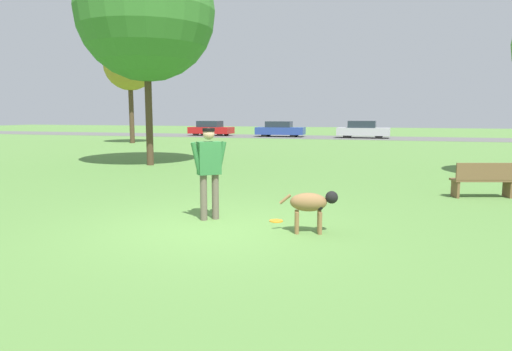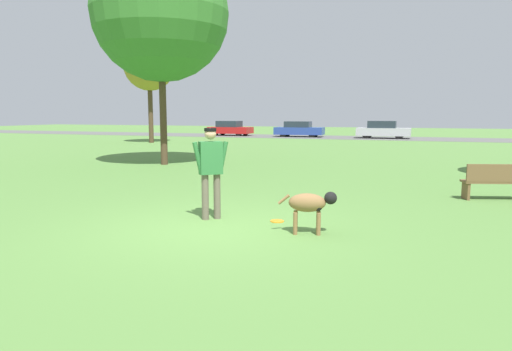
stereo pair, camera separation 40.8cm
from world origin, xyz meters
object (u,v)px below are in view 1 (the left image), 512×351
(parked_car_silver, at_px, (363,130))
(park_bench, at_px, (484,179))
(tree_near_left, at_px, (146,11))
(frisbee, at_px, (276,221))
(tree_far_left, at_px, (130,65))
(dog, at_px, (312,204))
(parked_car_red, at_px, (211,129))
(parked_car_blue, at_px, (280,129))
(person, at_px, (209,166))

(parked_car_silver, distance_m, park_bench, 26.61)
(tree_near_left, height_order, parked_car_silver, tree_near_left)
(frisbee, bearing_deg, park_bench, 42.51)
(tree_far_left, bearing_deg, frisbee, -51.88)
(dog, relative_size, parked_car_red, 0.25)
(parked_car_red, bearing_deg, parked_car_silver, -0.08)
(frisbee, distance_m, parked_car_blue, 30.96)
(frisbee, height_order, parked_car_red, parked_car_red)
(frisbee, height_order, parked_car_blue, parked_car_blue)
(frisbee, height_order, parked_car_silver, parked_car_silver)
(parked_car_silver, bearing_deg, tree_far_left, -142.28)
(tree_near_left, bearing_deg, frisbee, -47.38)
(dog, bearing_deg, parked_car_silver, 78.99)
(park_bench, bearing_deg, dog, 35.97)
(parked_car_silver, bearing_deg, parked_car_red, 179.58)
(frisbee, bearing_deg, tree_near_left, 132.62)
(frisbee, relative_size, park_bench, 0.17)
(dog, bearing_deg, parked_car_blue, 91.61)
(dog, relative_size, parked_car_blue, 0.23)
(parked_car_red, relative_size, parked_car_silver, 0.92)
(tree_far_left, distance_m, parked_car_blue, 14.09)
(frisbee, xyz_separation_m, park_bench, (4.07, 3.73, 0.44))
(park_bench, bearing_deg, parked_car_silver, -97.01)
(dog, distance_m, parked_car_red, 34.09)
(person, bearing_deg, tree_near_left, 85.91)
(dog, distance_m, parked_car_silver, 30.60)
(dog, bearing_deg, tree_near_left, 119.99)
(parked_car_silver, xyz_separation_m, park_bench, (4.54, -26.22, -0.23))
(parked_car_blue, bearing_deg, tree_near_left, -91.17)
(person, xyz_separation_m, tree_far_left, (-13.68, 19.22, 4.15))
(tree_far_left, relative_size, parked_car_red, 1.79)
(dog, bearing_deg, parked_car_red, 102.07)
(frisbee, xyz_separation_m, parked_car_blue, (-7.42, 30.05, 0.63))
(tree_far_left, relative_size, park_bench, 4.74)
(person, relative_size, tree_near_left, 0.21)
(dog, distance_m, tree_far_left, 25.55)
(tree_far_left, xyz_separation_m, parked_car_red, (1.05, 11.17, -4.53))
(dog, height_order, parked_car_silver, parked_car_silver)
(tree_far_left, bearing_deg, person, -54.57)
(person, distance_m, parked_car_red, 32.91)
(frisbee, xyz_separation_m, parked_car_red, (-13.86, 30.17, 0.63))
(dog, height_order, tree_near_left, tree_near_left)
(dog, height_order, frisbee, dog)
(parked_car_silver, height_order, park_bench, parked_car_silver)
(frisbee, xyz_separation_m, parked_car_silver, (-0.48, 29.95, 0.67))
(person, height_order, parked_car_blue, person)
(tree_near_left, relative_size, parked_car_blue, 1.99)
(person, distance_m, parked_car_blue, 30.90)
(frisbee, xyz_separation_m, tree_far_left, (-14.91, 19.00, 5.16))
(person, xyz_separation_m, parked_car_blue, (-6.19, 30.27, -0.37))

